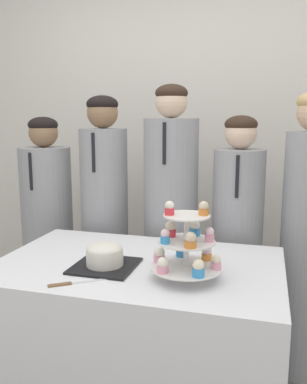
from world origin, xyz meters
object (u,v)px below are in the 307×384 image
Objects in this scene: cake_knife at (74,283)px; cupcake_stand at (186,246)px; student_0 at (48,236)px; student_1 at (105,229)px; round_cake at (105,256)px; student_4 at (307,243)px; student_2 at (171,232)px; student_3 at (236,250)px.

cupcake_stand reaches higher than cake_knife.
student_0 is 0.40m from student_1.
round_cake is 0.21m from cake_knife.
cake_knife is at bearing -135.35° from student_4.
cupcake_stand is at bearing -72.36° from student_2.
student_3 is (1.18, -0.00, 0.01)m from student_0.
cake_knife is 0.16× the size of student_2.
student_2 is 1.03× the size of student_4.
student_1 is at bearing 69.85° from cake_knife.
student_0 is 0.92× the size of student_4.
cupcake_stand is at bearing -35.48° from student_0.
cupcake_stand is (0.35, -0.03, 0.09)m from round_cake.
student_0 is at bearing -180.00° from student_2.
student_2 is at bearing 107.64° from cupcake_stand.
student_1 is 0.79m from student_3.
student_4 is at bearing 9.31° from cake_knife.
student_3 reaches higher than student_0.
student_2 is (0.17, 0.90, -0.03)m from cake_knife.
student_0 is 0.81m from student_2.
round_cake is 0.18× the size of student_3.
round_cake is at bearing -45.97° from student_0.
student_1 is at bearing -0.00° from student_0.
student_4 is at bearing -0.00° from student_0.
student_1 is at bearing 180.00° from student_3.
student_0 reaches higher than round_cake.
cake_knife is at bearing -74.81° from student_1.
round_cake is 0.77m from student_1.
cake_knife is at bearing -54.80° from student_0.
round_cake is 0.18× the size of student_0.
student_0 reaches higher than cupcake_stand.
student_0 is at bearing 180.00° from student_4.
student_4 is at bearing 0.00° from student_3.
student_1 is 1.08× the size of student_3.
student_3 is 0.38m from student_4.
student_3 is at bearing -0.00° from student_0.
cake_knife is 0.16× the size of student_1.
cupcake_stand is (0.40, 0.16, 0.13)m from cake_knife.
student_3 is (0.50, 0.71, -0.15)m from round_cake.
student_0 is at bearing 89.86° from cake_knife.
cake_knife is 0.45m from cupcake_stand.
cake_knife is 0.18× the size of student_0.
cupcake_stand is 1.00m from student_1.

